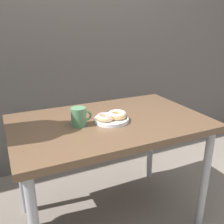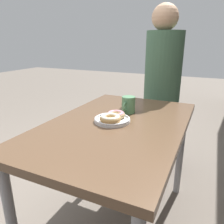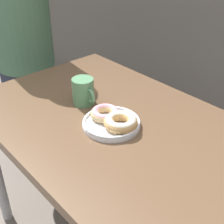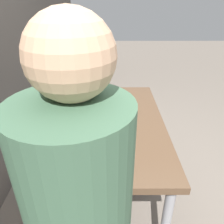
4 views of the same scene
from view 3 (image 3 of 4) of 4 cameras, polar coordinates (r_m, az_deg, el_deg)
name	(u,v)px [view 3 (image 3 of 4)]	position (r m, az deg, el deg)	size (l,w,h in m)	color
dining_table	(117,141)	(1.19, 0.93, -5.25)	(1.18, 0.75, 0.75)	brown
donut_plate	(113,120)	(1.11, 0.22, -1.48)	(0.24, 0.21, 0.05)	white
coffee_mug	(83,91)	(1.25, -5.25, 3.81)	(0.12, 0.09, 0.11)	#4C7F56
person_figure	(24,48)	(1.80, -15.87, 11.18)	(0.34, 0.31, 1.48)	#232838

